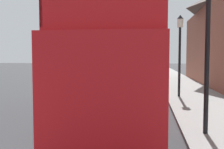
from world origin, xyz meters
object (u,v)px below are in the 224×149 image
(lamp_post_nearest, at_px, (208,23))
(lamp_post_second, at_px, (180,40))
(parked_car_ahead_of_bus, at_px, (147,81))
(tour_bus, at_px, (121,70))

(lamp_post_nearest, distance_m, lamp_post_second, 7.05)
(parked_car_ahead_of_bus, relative_size, lamp_post_nearest, 0.96)
(parked_car_ahead_of_bus, relative_size, lamp_post_second, 0.96)
(lamp_post_nearest, bearing_deg, parked_car_ahead_of_bus, 99.60)
(parked_car_ahead_of_bus, xyz_separation_m, lamp_post_second, (1.78, -3.12, 2.54))
(tour_bus, xyz_separation_m, parked_car_ahead_of_bus, (0.89, 8.08, -1.16))
(lamp_post_second, bearing_deg, lamp_post_nearest, -90.50)
(tour_bus, bearing_deg, lamp_post_second, 60.41)
(lamp_post_second, bearing_deg, parked_car_ahead_of_bus, 119.73)
(tour_bus, height_order, parked_car_ahead_of_bus, tour_bus)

